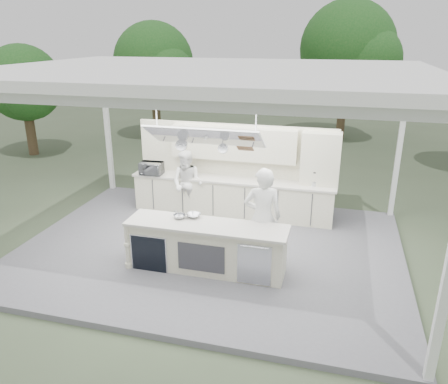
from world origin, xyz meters
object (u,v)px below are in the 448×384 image
(demo_island, at_px, (205,247))
(head_chef, at_px, (262,217))
(back_counter, at_px, (232,196))
(sous_chef, at_px, (188,184))

(demo_island, bearing_deg, head_chef, 25.86)
(back_counter, xyz_separation_m, head_chef, (1.18, -2.32, 0.52))
(demo_island, xyz_separation_m, sous_chef, (-1.22, 2.46, 0.36))
(demo_island, xyz_separation_m, head_chef, (1.01, 0.49, 0.52))
(head_chef, bearing_deg, demo_island, 12.70)
(back_counter, bearing_deg, demo_island, -86.37)
(head_chef, bearing_deg, sous_chef, -54.68)
(head_chef, height_order, sous_chef, head_chef)
(demo_island, distance_m, back_counter, 2.82)
(demo_island, bearing_deg, sous_chef, 116.44)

